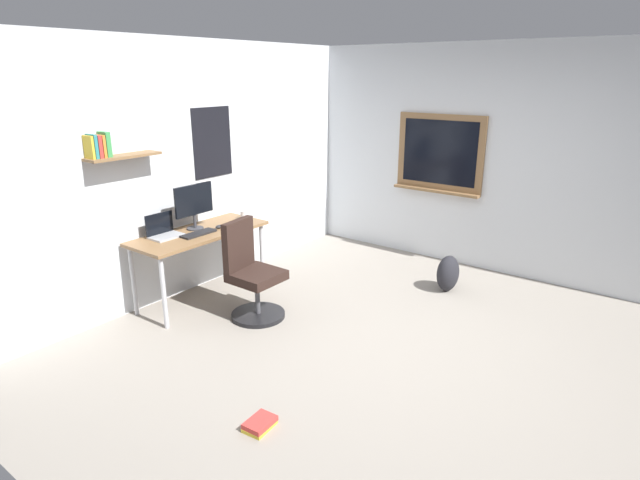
% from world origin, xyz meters
% --- Properties ---
extents(ground_plane, '(5.20, 5.20, 0.00)m').
position_xyz_m(ground_plane, '(0.00, 0.00, 0.00)').
color(ground_plane, gray).
rests_on(ground_plane, ground).
extents(wall_back, '(5.00, 0.30, 2.60)m').
position_xyz_m(wall_back, '(-0.01, 2.45, 1.30)').
color(wall_back, silver).
rests_on(wall_back, ground).
extents(wall_right, '(0.22, 5.00, 2.60)m').
position_xyz_m(wall_right, '(2.45, 0.03, 1.30)').
color(wall_right, silver).
rests_on(wall_right, ground).
extents(desk, '(1.42, 0.59, 0.74)m').
position_xyz_m(desk, '(-0.23, 2.08, 0.66)').
color(desk, olive).
rests_on(desk, ground).
extents(office_chair, '(0.52, 0.52, 0.95)m').
position_xyz_m(office_chair, '(-0.21, 1.39, 0.41)').
color(office_chair, black).
rests_on(office_chair, ground).
extents(laptop, '(0.31, 0.21, 0.23)m').
position_xyz_m(laptop, '(-0.55, 2.22, 0.79)').
color(laptop, '#ADAFB5').
rests_on(laptop, desk).
extents(monitor_primary, '(0.46, 0.17, 0.46)m').
position_xyz_m(monitor_primary, '(-0.20, 2.17, 1.01)').
color(monitor_primary, '#38383D').
rests_on(monitor_primary, desk).
extents(keyboard, '(0.37, 0.13, 0.02)m').
position_xyz_m(keyboard, '(-0.30, 2.00, 0.75)').
color(keyboard, black).
rests_on(keyboard, desk).
extents(computer_mouse, '(0.10, 0.06, 0.03)m').
position_xyz_m(computer_mouse, '(-0.02, 2.00, 0.75)').
color(computer_mouse, '#262628').
rests_on(computer_mouse, desk).
extents(coffee_mug, '(0.08, 0.08, 0.09)m').
position_xyz_m(coffee_mug, '(0.37, 2.05, 0.78)').
color(coffee_mug, silver).
rests_on(coffee_mug, desk).
extents(backpack, '(0.32, 0.22, 0.40)m').
position_xyz_m(backpack, '(1.51, 0.13, 0.20)').
color(backpack, '#232328').
rests_on(backpack, ground).
extents(book_stack_on_floor, '(0.22, 0.17, 0.06)m').
position_xyz_m(book_stack_on_floor, '(-1.40, 0.16, 0.03)').
color(book_stack_on_floor, gold).
rests_on(book_stack_on_floor, ground).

